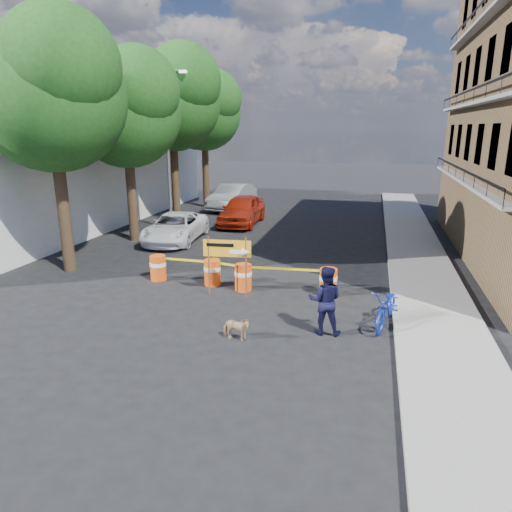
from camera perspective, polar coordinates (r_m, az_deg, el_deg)
The scene contains 19 objects.
ground at distance 14.08m, azimuth -4.14°, elevation -6.22°, with size 120.00×120.00×0.00m, color black.
sidewalk_east at distance 19.19m, azimuth 19.74°, elevation -0.87°, with size 2.40×40.00×0.15m, color gray.
white_building at distance 28.30m, azimuth -23.55°, elevation 9.90°, with size 8.00×22.00×6.00m, color silver.
tree_near at distance 18.08m, azimuth -24.16°, elevation 17.95°, with size 5.46×5.20×9.15m.
tree_mid_a at distance 22.25m, azimuth -15.85°, elevation 17.12°, with size 5.25×5.00×8.68m.
tree_mid_b at distance 26.74m, azimuth -10.39°, elevation 18.64°, with size 5.67×5.40×9.62m.
tree_far at distance 31.35m, azimuth -6.41°, elevation 17.42°, with size 5.04×4.80×8.84m.
streetlamp at distance 24.11m, azimuth -10.85°, elevation 13.39°, with size 1.25×0.18×8.00m.
barrel_far_left at distance 16.57m, azimuth -12.14°, elevation -1.39°, with size 0.58×0.58×0.90m.
barrel_mid_left at distance 15.78m, azimuth -5.47°, elevation -1.98°, with size 0.58×0.58×0.90m.
barrel_mid_right at distance 15.20m, azimuth -1.61°, elevation -2.61°, with size 0.58×0.58×0.90m.
barrel_far_right at distance 14.92m, azimuth 9.01°, elevation -3.16°, with size 0.58×0.58×0.90m.
detour_sign at distance 14.36m, azimuth -2.82°, elevation 0.37°, with size 1.53×0.31×1.98m.
pedestrian at distance 12.05m, azimuth 8.63°, elevation -5.51°, with size 0.90×0.70×1.85m, color black.
bicycle at distance 12.82m, azimuth 16.23°, elevation -4.09°, with size 0.73×1.10×2.09m, color #1530AF.
dog at distance 11.76m, azimuth -2.52°, elevation -9.05°, with size 0.35×0.78×0.65m, color tan.
suv_white at distance 22.11m, azimuth -10.06°, elevation 3.52°, with size 2.20×4.78×1.33m, color white.
sedan_red at distance 25.67m, azimuth -1.75°, elevation 5.79°, with size 1.93×4.80×1.64m, color #A1210D.
sedan_silver at distance 30.62m, azimuth -2.96°, elevation 7.42°, with size 1.75×5.03×1.66m, color #9EA0A5.
Camera 1 is at (4.19, -12.36, 5.26)m, focal length 32.00 mm.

